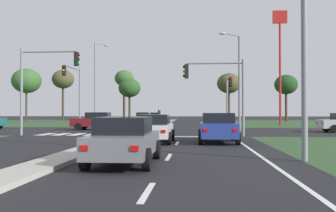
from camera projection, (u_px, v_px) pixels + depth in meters
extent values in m
plane|color=black|center=(143.00, 131.00, 32.28)|extent=(200.00, 200.00, 0.00)
cube|color=#2D4C28|center=(2.00, 122.00, 58.62)|extent=(35.00, 35.00, 0.01)
cube|color=#ADA89E|center=(68.00, 156.00, 13.33)|extent=(1.20, 22.00, 0.14)
cube|color=gray|center=(167.00, 122.00, 57.21)|extent=(1.20, 36.00, 0.14)
cube|color=silver|center=(147.00, 192.00, 7.74)|extent=(0.14, 2.00, 0.01)
cube|color=silver|center=(169.00, 157.00, 13.72)|extent=(0.14, 2.00, 0.01)
cube|color=silver|center=(177.00, 143.00, 19.70)|extent=(0.14, 2.00, 0.01)
cube|color=silver|center=(261.00, 157.00, 13.82)|extent=(0.14, 24.00, 0.01)
cube|color=silver|center=(186.00, 136.00, 25.01)|extent=(6.40, 0.50, 0.01)
cube|color=silver|center=(46.00, 134.00, 27.57)|extent=(0.70, 2.80, 0.01)
cube|color=silver|center=(62.00, 134.00, 27.49)|extent=(0.70, 2.80, 0.01)
cube|color=silver|center=(77.00, 134.00, 27.40)|extent=(0.70, 2.80, 0.01)
cube|color=silver|center=(93.00, 134.00, 27.31)|extent=(0.70, 2.80, 0.01)
cube|color=silver|center=(108.00, 134.00, 27.23)|extent=(0.70, 2.80, 0.01)
cube|color=red|center=(317.00, 123.00, 30.93)|extent=(0.04, 0.20, 0.14)
cube|color=red|center=(322.00, 123.00, 29.51)|extent=(0.04, 0.20, 0.14)
cylinder|color=black|center=(326.00, 128.00, 31.09)|extent=(0.64, 0.22, 0.64)
cylinder|color=black|center=(335.00, 129.00, 29.22)|extent=(0.64, 0.22, 0.64)
cube|color=slate|center=(125.00, 144.00, 11.95)|extent=(1.74, 4.25, 0.64)
cube|color=black|center=(124.00, 125.00, 11.80)|extent=(1.53, 1.95, 0.52)
cube|color=red|center=(84.00, 148.00, 9.86)|extent=(0.20, 0.04, 0.14)
cube|color=red|center=(135.00, 148.00, 9.76)|extent=(0.20, 0.04, 0.14)
cylinder|color=black|center=(108.00, 149.00, 13.36)|extent=(0.22, 0.64, 0.64)
cylinder|color=black|center=(157.00, 150.00, 13.23)|extent=(0.22, 0.64, 0.64)
cylinder|color=black|center=(85.00, 159.00, 10.65)|extent=(0.22, 0.64, 0.64)
cylinder|color=black|center=(147.00, 159.00, 10.52)|extent=(0.22, 0.64, 0.64)
cube|color=#161E47|center=(153.00, 118.00, 58.93)|extent=(1.82, 4.17, 0.66)
cube|color=black|center=(153.00, 114.00, 59.08)|extent=(1.60, 1.92, 0.52)
cube|color=red|center=(159.00, 117.00, 60.97)|extent=(0.20, 0.04, 0.14)
cube|color=red|center=(151.00, 117.00, 61.08)|extent=(0.20, 0.04, 0.14)
cylinder|color=black|center=(158.00, 120.00, 57.52)|extent=(0.22, 0.64, 0.64)
cylinder|color=black|center=(146.00, 120.00, 57.66)|extent=(0.22, 0.64, 0.64)
cylinder|color=black|center=(160.00, 120.00, 60.18)|extent=(0.22, 0.64, 0.64)
cylinder|color=black|center=(149.00, 120.00, 60.32)|extent=(0.22, 0.64, 0.64)
cube|color=navy|center=(218.00, 130.00, 20.20)|extent=(1.84, 4.25, 0.74)
cube|color=black|center=(218.00, 118.00, 20.06)|extent=(1.62, 1.95, 0.52)
cube|color=red|center=(206.00, 130.00, 18.12)|extent=(0.20, 0.04, 0.14)
cube|color=red|center=(235.00, 130.00, 18.01)|extent=(0.20, 0.04, 0.14)
cylinder|color=black|center=(200.00, 135.00, 21.62)|extent=(0.22, 0.64, 0.64)
cylinder|color=black|center=(233.00, 135.00, 21.48)|extent=(0.22, 0.64, 0.64)
cylinder|color=black|center=(201.00, 138.00, 18.91)|extent=(0.22, 0.64, 0.64)
cylinder|color=black|center=(238.00, 138.00, 18.77)|extent=(0.22, 0.64, 0.64)
cube|color=maroon|center=(97.00, 122.00, 34.14)|extent=(4.39, 1.73, 0.74)
cube|color=black|center=(98.00, 115.00, 34.14)|extent=(2.02, 1.52, 0.52)
cube|color=red|center=(119.00, 122.00, 33.32)|extent=(0.04, 0.20, 0.14)
cube|color=red|center=(122.00, 121.00, 34.64)|extent=(0.04, 0.20, 0.14)
cylinder|color=black|center=(78.00, 127.00, 33.38)|extent=(0.64, 0.22, 0.64)
cylinder|color=black|center=(84.00, 126.00, 35.11)|extent=(0.64, 0.22, 0.64)
cylinder|color=black|center=(110.00, 127.00, 33.17)|extent=(0.64, 0.22, 0.64)
cylinder|color=black|center=(114.00, 126.00, 34.90)|extent=(0.64, 0.22, 0.64)
cube|color=#BCAD8E|center=(143.00, 119.00, 47.85)|extent=(1.75, 4.18, 0.71)
cube|color=black|center=(143.00, 114.00, 48.01)|extent=(1.54, 1.92, 0.52)
cube|color=red|center=(150.00, 118.00, 49.91)|extent=(0.20, 0.04, 0.14)
cube|color=red|center=(140.00, 118.00, 50.01)|extent=(0.20, 0.04, 0.14)
cylinder|color=black|center=(149.00, 122.00, 46.45)|extent=(0.22, 0.64, 0.64)
cylinder|color=black|center=(135.00, 122.00, 46.58)|extent=(0.22, 0.64, 0.64)
cylinder|color=black|center=(151.00, 122.00, 49.12)|extent=(0.22, 0.64, 0.64)
cylinder|color=black|center=(138.00, 122.00, 49.25)|extent=(0.22, 0.64, 0.64)
cube|color=silver|center=(154.00, 130.00, 20.19)|extent=(1.75, 4.24, 0.65)
cube|color=black|center=(154.00, 119.00, 20.04)|extent=(1.54, 1.95, 0.52)
cube|color=red|center=(136.00, 131.00, 18.10)|extent=(0.20, 0.04, 0.14)
cube|color=red|center=(163.00, 131.00, 18.00)|extent=(0.20, 0.04, 0.14)
cylinder|color=black|center=(142.00, 135.00, 21.60)|extent=(0.22, 0.64, 0.64)
cylinder|color=black|center=(172.00, 135.00, 21.47)|extent=(0.22, 0.64, 0.64)
cylinder|color=black|center=(134.00, 138.00, 18.89)|extent=(0.22, 0.64, 0.64)
cylinder|color=black|center=(169.00, 138.00, 18.76)|extent=(0.22, 0.64, 0.64)
cylinder|color=gray|center=(243.00, 98.00, 25.17)|extent=(0.18, 0.18, 5.13)
cylinder|color=gray|center=(215.00, 63.00, 25.34)|extent=(3.75, 0.12, 0.12)
cube|color=black|center=(187.00, 71.00, 25.47)|extent=(0.26, 0.32, 0.95)
sphere|color=#360503|center=(184.00, 67.00, 25.49)|extent=(0.20, 0.20, 0.20)
sphere|color=orange|center=(184.00, 71.00, 25.49)|extent=(0.20, 0.20, 0.20)
sphere|color=black|center=(184.00, 76.00, 25.48)|extent=(0.20, 0.20, 0.20)
cylinder|color=gray|center=(227.00, 103.00, 38.33)|extent=(0.18, 0.18, 5.13)
cylinder|color=gray|center=(229.00, 78.00, 36.52)|extent=(0.12, 3.69, 0.12)
cube|color=black|center=(230.00, 82.00, 34.68)|extent=(0.32, 0.26, 0.95)
sphere|color=red|center=(231.00, 79.00, 34.52)|extent=(0.20, 0.20, 0.20)
sphere|color=#3A2405|center=(231.00, 82.00, 34.52)|extent=(0.20, 0.20, 0.20)
sphere|color=black|center=(231.00, 85.00, 34.51)|extent=(0.20, 0.20, 0.20)
cylinder|color=gray|center=(80.00, 98.00, 39.47)|extent=(0.18, 0.18, 6.19)
cylinder|color=gray|center=(73.00, 68.00, 37.15)|extent=(0.12, 4.74, 0.12)
cube|color=black|center=(64.00, 71.00, 34.78)|extent=(0.32, 0.26, 0.95)
sphere|color=#360503|center=(63.00, 67.00, 34.62)|extent=(0.20, 0.20, 0.20)
sphere|color=orange|center=(63.00, 70.00, 34.62)|extent=(0.20, 0.20, 0.20)
sphere|color=black|center=(63.00, 74.00, 34.62)|extent=(0.20, 0.20, 0.20)
cylinder|color=gray|center=(21.00, 92.00, 26.31)|extent=(0.18, 0.18, 6.04)
cylinder|color=gray|center=(49.00, 52.00, 26.21)|extent=(3.88, 0.12, 0.12)
cube|color=black|center=(76.00, 59.00, 26.05)|extent=(0.26, 0.32, 0.95)
sphere|color=#360503|center=(79.00, 55.00, 26.05)|extent=(0.20, 0.20, 0.20)
sphere|color=#3A2405|center=(79.00, 59.00, 26.04)|extent=(0.20, 0.20, 0.20)
sphere|color=green|center=(79.00, 63.00, 26.04)|extent=(0.20, 0.20, 0.20)
cylinder|color=gray|center=(304.00, 27.00, 12.64)|extent=(0.20, 0.20, 8.92)
cylinder|color=gray|center=(239.00, 83.00, 31.67)|extent=(0.20, 0.20, 8.03)
cylinder|color=gray|center=(231.00, 34.00, 30.88)|extent=(1.60, 1.88, 0.10)
ellipsoid|color=#B2B2A8|center=(222.00, 34.00, 30.04)|extent=(0.56, 0.28, 0.20)
cylinder|color=gray|center=(95.00, 84.00, 47.20)|extent=(0.20, 0.20, 10.27)
cylinder|color=gray|center=(101.00, 44.00, 47.90)|extent=(1.18, 1.41, 0.10)
ellipsoid|color=#B2B2A8|center=(106.00, 46.00, 48.53)|extent=(0.56, 0.28, 0.20)
cylinder|color=#335184|center=(159.00, 121.00, 44.89)|extent=(0.16, 0.16, 0.80)
cylinder|color=#232833|center=(159.00, 114.00, 44.90)|extent=(0.34, 0.34, 0.84)
sphere|color=tan|center=(159.00, 109.00, 44.91)|extent=(0.24, 0.24, 0.24)
cylinder|color=red|center=(280.00, 74.00, 48.02)|extent=(0.28, 0.28, 12.85)
cube|color=red|center=(280.00, 17.00, 48.12)|extent=(1.80, 0.30, 1.60)
torus|color=yellow|center=(276.00, 17.00, 48.32)|extent=(0.96, 0.16, 0.96)
torus|color=yellow|center=(283.00, 17.00, 48.26)|extent=(0.96, 0.16, 0.96)
cylinder|color=#423323|center=(26.00, 105.00, 66.50)|extent=(0.32, 0.32, 5.65)
ellipsoid|color=#38602D|center=(26.00, 81.00, 66.56)|extent=(5.07, 5.07, 4.31)
cylinder|color=#423323|center=(63.00, 103.00, 66.76)|extent=(0.37, 0.37, 6.30)
ellipsoid|color=#4C4728|center=(63.00, 79.00, 66.82)|extent=(3.85, 3.85, 3.27)
cylinder|color=#423323|center=(124.00, 102.00, 67.65)|extent=(0.44, 0.44, 6.68)
ellipsoid|color=#38602D|center=(124.00, 78.00, 67.72)|extent=(3.38, 3.38, 2.87)
cylinder|color=#423323|center=(130.00, 108.00, 63.42)|extent=(0.37, 0.37, 4.60)
ellipsoid|color=#285123|center=(130.00, 88.00, 63.47)|extent=(3.69, 3.69, 3.14)
cylinder|color=#423323|center=(229.00, 105.00, 66.33)|extent=(0.42, 0.42, 5.46)
ellipsoid|color=#4C4728|center=(229.00, 83.00, 66.39)|extent=(4.16, 4.16, 3.53)
cylinder|color=#423323|center=(286.00, 106.00, 63.13)|extent=(0.40, 0.40, 5.10)
ellipsoid|color=#1E421E|center=(286.00, 85.00, 63.18)|extent=(3.83, 3.83, 3.26)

